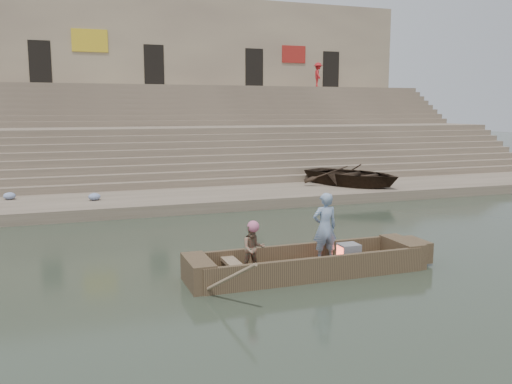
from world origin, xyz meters
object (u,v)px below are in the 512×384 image
rowing_man (253,249)px  beached_rowboat (353,175)px  television (348,252)px  pedestrian (318,75)px  standing_man (325,227)px  main_rowboat (307,269)px

rowing_man → beached_rowboat: 13.04m
television → pedestrian: (10.53, 23.41, 5.61)m
standing_man → pedestrian: 26.28m
rowing_man → main_rowboat: bearing=12.4°
main_rowboat → standing_man: bearing=13.2°
rowing_man → television: bearing=9.2°
beached_rowboat → pedestrian: size_ratio=2.67×
main_rowboat → pedestrian: size_ratio=3.00×
standing_man → main_rowboat: bearing=14.8°
main_rowboat → beached_rowboat: 12.10m
standing_man → television: size_ratio=3.54×
main_rowboat → rowing_man: 1.53m
rowing_man → television: size_ratio=2.38×
standing_man → television: (0.57, -0.12, -0.61)m
television → standing_man: bearing=168.5°
beached_rowboat → pedestrian: (4.77, 13.43, 5.17)m
standing_man → beached_rowboat: bearing=-121.0°
standing_man → beached_rowboat: standing_man is taller
main_rowboat → television: 1.10m
television → beached_rowboat: beached_rowboat is taller
beached_rowboat → rowing_man: bearing=-156.2°
standing_man → television: bearing=170.2°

